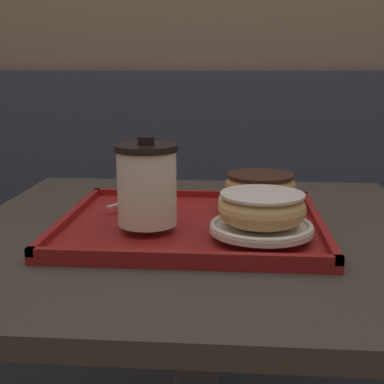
{
  "coord_description": "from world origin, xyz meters",
  "views": [
    {
      "loc": [
        0.06,
        -0.86,
        1.01
      ],
      "look_at": [
        -0.01,
        -0.01,
        0.81
      ],
      "focal_mm": 50.0,
      "sensor_mm": 36.0,
      "label": 1
    }
  ],
  "objects": [
    {
      "name": "donut_chocolate_glazed",
      "position": [
        0.1,
        -0.09,
        0.81
      ],
      "size": [
        0.13,
        0.13,
        0.05
      ],
      "color": "#DBB270",
      "rests_on": "plate_with_chocolate_donut"
    },
    {
      "name": "wall_behind",
      "position": [
        0.0,
        1.1,
        1.2
      ],
      "size": [
        8.0,
        0.05,
        2.4
      ],
      "color": "#7A6656",
      "rests_on": "ground_plane"
    },
    {
      "name": "coffee_cup_front",
      "position": [
        -0.07,
        -0.06,
        0.84
      ],
      "size": [
        0.1,
        0.1,
        0.14
      ],
      "color": "white",
      "rests_on": "serving_tray"
    },
    {
      "name": "plate_with_plain_donut",
      "position": [
        0.11,
        0.08,
        0.78
      ],
      "size": [
        0.15,
        0.15,
        0.01
      ],
      "color": "white",
      "rests_on": "serving_tray"
    },
    {
      "name": "spoon",
      "position": [
        -0.09,
        0.11,
        0.78
      ],
      "size": [
        0.1,
        0.12,
        0.01
      ],
      "rotation": [
        0.0,
        0.0,
        0.89
      ],
      "color": "silver",
      "rests_on": "serving_tray"
    },
    {
      "name": "serving_tray",
      "position": [
        -0.01,
        -0.01,
        0.75
      ],
      "size": [
        0.43,
        0.37,
        0.02
      ],
      "color": "maroon",
      "rests_on": "cafe_table"
    },
    {
      "name": "plate_with_chocolate_donut",
      "position": [
        0.1,
        -0.09,
        0.78
      ],
      "size": [
        0.16,
        0.16,
        0.01
      ],
      "color": "white",
      "rests_on": "serving_tray"
    },
    {
      "name": "booth_bench",
      "position": [
        -0.14,
        0.87,
        0.32
      ],
      "size": [
        1.57,
        0.44,
        1.0
      ],
      "color": "#33384C",
      "rests_on": "ground_plane"
    },
    {
      "name": "donut_plain",
      "position": [
        0.11,
        0.08,
        0.81
      ],
      "size": [
        0.13,
        0.13,
        0.04
      ],
      "color": "tan",
      "rests_on": "plate_with_plain_donut"
    },
    {
      "name": "cafe_table",
      "position": [
        0.0,
        0.0,
        0.56
      ],
      "size": [
        0.79,
        0.78,
        0.75
      ],
      "color": "#38332D",
      "rests_on": "ground_plane"
    }
  ]
}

